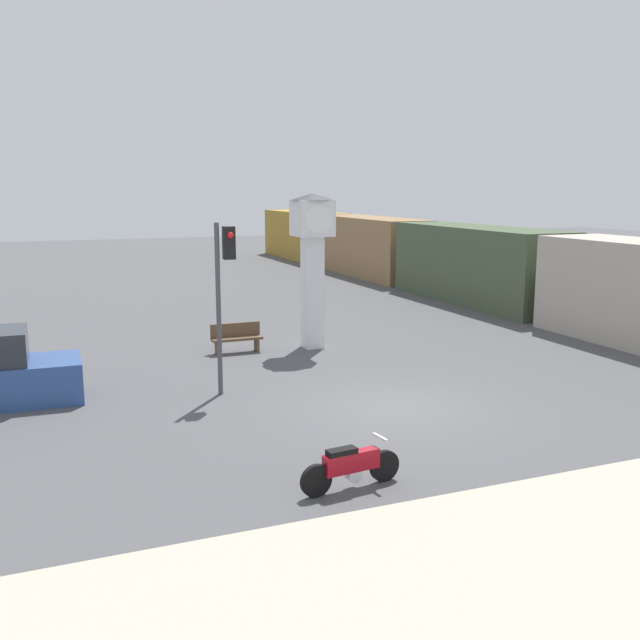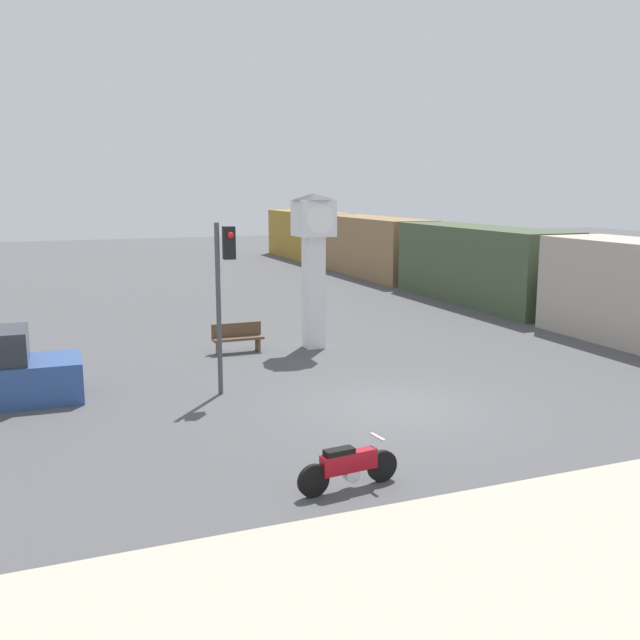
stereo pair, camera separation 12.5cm
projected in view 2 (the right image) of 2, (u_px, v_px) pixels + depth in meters
ground_plane at (394, 408)px, 16.82m from camera, size 120.00×120.00×0.00m
motorcycle at (348, 466)px, 12.22m from camera, size 1.93×0.44×0.85m
clock_tower at (314, 247)px, 22.55m from camera, size 1.36×1.36×4.94m
freight_train at (420, 254)px, 37.00m from camera, size 2.80×43.06×3.40m
traffic_light at (224, 277)px, 17.47m from camera, size 0.50×0.35×4.29m
bench at (238, 337)px, 22.41m from camera, size 1.60×0.44×0.92m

